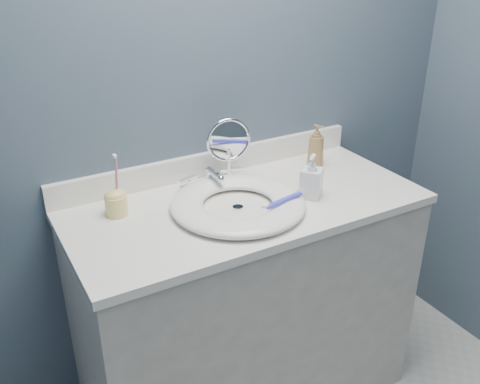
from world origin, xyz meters
TOP-DOWN VIEW (x-y plane):
  - back_wall at (0.00, 1.25)m, footprint 2.20×0.02m
  - vanity_cabinet at (0.00, 0.97)m, footprint 1.20×0.55m
  - countertop at (0.00, 0.97)m, footprint 1.22×0.57m
  - backsplash at (0.00, 1.24)m, footprint 1.22×0.02m
  - basin at (-0.05, 0.94)m, footprint 0.45×0.45m
  - drain at (-0.05, 0.94)m, footprint 0.04×0.04m
  - faucet at (-0.05, 1.14)m, footprint 0.25×0.13m
  - makeup_mirror at (0.03, 1.15)m, footprint 0.16×0.09m
  - soap_bottle_amber at (0.39, 1.11)m, footprint 0.08×0.09m
  - soap_bottle_clear at (0.21, 0.90)m, footprint 0.10×0.10m
  - toothbrush_holder at (-0.41, 1.10)m, footprint 0.07×0.07m
  - toothbrush_lying at (0.06, 0.85)m, footprint 0.17×0.05m

SIDE VIEW (x-z plane):
  - vanity_cabinet at x=0.00m, z-range 0.00..0.85m
  - countertop at x=0.00m, z-range 0.85..0.88m
  - drain at x=-0.05m, z-range 0.88..0.89m
  - basin at x=-0.05m, z-range 0.88..0.92m
  - faucet at x=-0.05m, z-range 0.87..0.95m
  - toothbrush_lying at x=0.06m, z-range 0.92..0.93m
  - backsplash at x=0.00m, z-range 0.88..0.97m
  - toothbrush_holder at x=-0.41m, z-range 0.82..1.03m
  - soap_bottle_clear at x=0.21m, z-range 0.88..1.03m
  - soap_bottle_amber at x=0.39m, z-range 0.88..1.05m
  - makeup_mirror at x=0.03m, z-range 0.89..1.13m
  - back_wall at x=0.00m, z-range 0.00..2.40m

